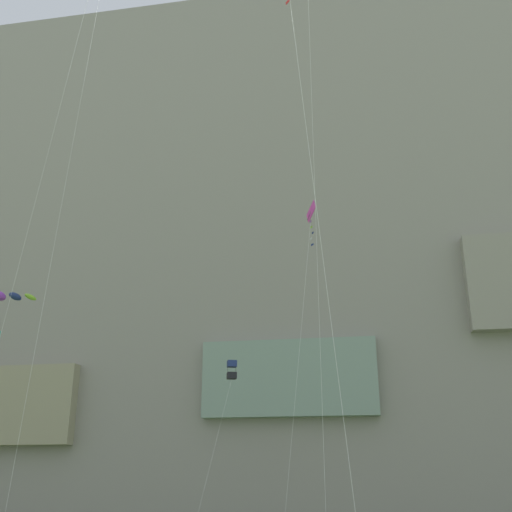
% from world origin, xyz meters
% --- Properties ---
extents(cliff_face, '(180.00, 32.13, 56.67)m').
position_xyz_m(cliff_face, '(-0.01, 69.36, 28.29)').
color(cliff_face, gray).
rests_on(cliff_face, ground).
extents(kite_delta_low_right, '(2.78, 2.92, 30.98)m').
position_xyz_m(kite_delta_low_right, '(-8.03, 24.47, 28.99)').
color(kite_delta_low_right, navy).
rests_on(kite_delta_low_right, ground).
extents(kite_box_mid_center, '(1.41, 5.64, 10.71)m').
position_xyz_m(kite_box_mid_center, '(-1.89, 38.14, 10.05)').
color(kite_box_mid_center, navy).
rests_on(kite_box_mid_center, ground).
extents(kite_diamond_high_left, '(1.94, 5.30, 19.92)m').
position_xyz_m(kite_diamond_high_left, '(4.08, 33.11, 18.32)').
color(kite_diamond_high_left, '#CC3399').
rests_on(kite_diamond_high_left, ground).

